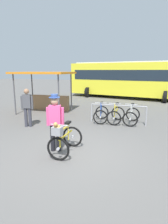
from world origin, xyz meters
TOP-DOWN VIEW (x-y plane):
  - ground_plane at (0.00, 0.00)m, footprint 80.00×80.00m
  - bike_rack_rail at (0.56, 3.63)m, footprint 2.50×0.29m
  - racked_bike_blue at (-0.26, 3.73)m, footprint 0.89×1.23m
  - racked_bike_yellow at (0.44, 3.80)m, footprint 0.69×1.10m
  - racked_bike_white at (1.14, 3.87)m, footprint 0.69×1.13m
  - featured_bicycle at (-0.17, -0.18)m, footprint 0.72×1.23m
  - person_with_featured_bike at (-0.53, -0.03)m, footprint 0.51×0.32m
  - pedestrian_with_backpack at (-2.93, 1.76)m, footprint 0.51×0.41m
  - bus_distant at (-0.48, 12.23)m, footprint 10.22×4.14m
  - market_stall at (-3.87, 4.73)m, footprint 3.30×2.58m

SIDE VIEW (x-z plane):
  - ground_plane at x=0.00m, z-range 0.00..0.00m
  - racked_bike_blue at x=-0.26m, z-range -0.12..0.86m
  - racked_bike_white at x=1.14m, z-range -0.12..0.86m
  - racked_bike_yellow at x=0.44m, z-range -0.12..0.85m
  - featured_bicycle at x=-0.17m, z-range -0.06..1.03m
  - bike_rack_rail at x=0.56m, z-range 0.20..1.08m
  - pedestrian_with_backpack at x=-2.93m, z-range 0.12..1.76m
  - person_with_featured_bike at x=-0.53m, z-range 0.09..1.81m
  - market_stall at x=-3.87m, z-range 0.24..2.54m
  - bus_distant at x=-0.48m, z-range 0.20..3.28m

